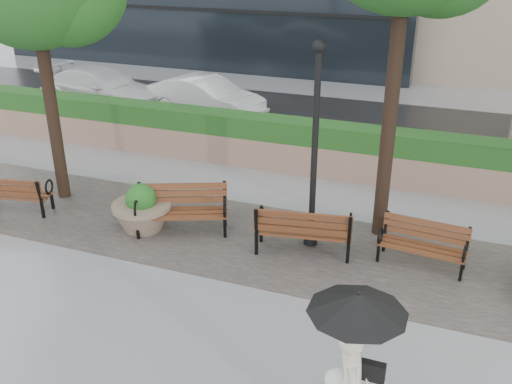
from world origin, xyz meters
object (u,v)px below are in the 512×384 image
(planter_left, at_px, (142,212))
(car_right, at_px, (207,98))
(bench_1, at_px, (182,219))
(bench_2, at_px, (303,239))
(car_left, at_px, (102,88))
(bench_3, at_px, (421,254))
(pedestrian, at_px, (353,355))
(lamppost, at_px, (314,161))
(bench_0, at_px, (14,201))

(planter_left, height_order, car_right, car_right)
(bench_1, bearing_deg, planter_left, 169.19)
(bench_2, bearing_deg, car_right, -63.48)
(bench_1, distance_m, bench_2, 2.58)
(car_left, bearing_deg, planter_left, -133.00)
(bench_2, xyz_separation_m, planter_left, (-3.42, -0.25, 0.11))
(bench_3, distance_m, pedestrian, 4.59)
(car_left, height_order, car_right, car_left)
(bench_3, bearing_deg, lamppost, -176.43)
(bench_1, relative_size, lamppost, 0.49)
(bench_0, distance_m, car_left, 8.46)
(bench_2, distance_m, pedestrian, 4.61)
(car_right, bearing_deg, bench_2, -129.95)
(car_right, distance_m, pedestrian, 13.86)
(planter_left, xyz_separation_m, pedestrian, (5.20, -3.89, 0.88))
(lamppost, bearing_deg, planter_left, -169.66)
(planter_left, xyz_separation_m, lamppost, (3.47, 0.63, 1.37))
(bench_1, xyz_separation_m, bench_2, (2.58, 0.07, -0.00))
(lamppost, distance_m, pedestrian, 4.87)
(bench_0, xyz_separation_m, planter_left, (3.13, 0.28, 0.14))
(car_right, bearing_deg, bench_0, -173.11)
(pedestrian, bearing_deg, car_left, 29.88)
(bench_0, distance_m, planter_left, 3.14)
(bench_1, bearing_deg, car_right, 88.76)
(bench_1, distance_m, planter_left, 0.86)
(bench_0, distance_m, lamppost, 6.83)
(bench_2, relative_size, bench_3, 1.18)
(bench_0, bearing_deg, car_right, -109.32)
(bench_0, relative_size, pedestrian, 0.83)
(car_right, height_order, pedestrian, pedestrian)
(bench_1, relative_size, car_right, 0.48)
(bench_1, bearing_deg, bench_2, -21.18)
(bench_3, bearing_deg, pedestrian, -90.15)
(bench_1, relative_size, planter_left, 1.62)
(planter_left, bearing_deg, lamppost, 10.34)
(bench_2, relative_size, lamppost, 0.48)
(bench_0, height_order, bench_3, bench_0)
(bench_1, height_order, bench_3, bench_1)
(car_left, relative_size, pedestrian, 2.30)
(lamppost, relative_size, car_left, 0.83)
(bench_0, bearing_deg, pedestrian, 143.89)
(bench_0, bearing_deg, car_left, -81.62)
(bench_0, height_order, bench_2, bench_2)
(car_right, bearing_deg, bench_1, -144.89)
(bench_3, xyz_separation_m, car_right, (-7.81, 7.26, 0.43))
(bench_3, relative_size, lamppost, 0.41)
(planter_left, relative_size, pedestrian, 0.59)
(bench_0, bearing_deg, planter_left, 172.42)
(bench_1, height_order, pedestrian, pedestrian)
(bench_1, xyz_separation_m, planter_left, (-0.84, -0.18, 0.11))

